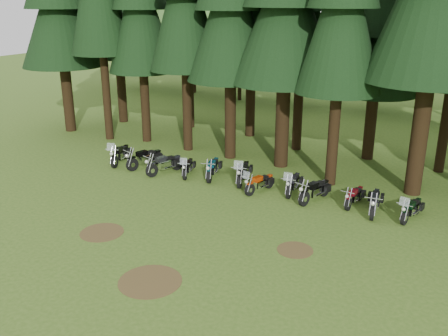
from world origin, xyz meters
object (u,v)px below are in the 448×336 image
at_px(motorcycle_4, 213,169).
at_px(motorcycle_8, 315,191).
at_px(motorcycle_0, 120,155).
at_px(motorcycle_6, 260,184).
at_px(motorcycle_5, 243,173).
at_px(motorcycle_1, 145,159).
at_px(motorcycle_10, 374,203).
at_px(motorcycle_11, 411,210).
at_px(motorcycle_7, 293,184).
at_px(motorcycle_2, 165,165).
at_px(motorcycle_3, 188,168).
at_px(motorcycle_9, 354,197).

distance_m(motorcycle_4, motorcycle_8, 5.83).
xyz_separation_m(motorcycle_0, motorcycle_6, (8.94, -0.07, -0.07)).
relative_size(motorcycle_0, motorcycle_4, 1.05).
distance_m(motorcycle_0, motorcycle_6, 8.94).
height_order(motorcycle_4, motorcycle_5, motorcycle_5).
bearing_deg(motorcycle_5, motorcycle_4, 168.08).
bearing_deg(motorcycle_1, motorcycle_10, 17.71).
relative_size(motorcycle_6, motorcycle_10, 0.89).
relative_size(motorcycle_1, motorcycle_4, 1.04).
distance_m(motorcycle_10, motorcycle_11, 1.56).
xyz_separation_m(motorcycle_4, motorcycle_7, (4.55, 0.03, -0.02)).
bearing_deg(motorcycle_5, motorcycle_6, -46.15).
distance_m(motorcycle_5, motorcycle_11, 8.44).
bearing_deg(motorcycle_7, motorcycle_11, -10.77).
xyz_separation_m(motorcycle_2, motorcycle_3, (1.27, 0.34, -0.07)).
height_order(motorcycle_1, motorcycle_6, motorcycle_6).
bearing_deg(motorcycle_4, motorcycle_11, -19.68).
bearing_deg(motorcycle_1, motorcycle_6, 15.92).
distance_m(motorcycle_6, motorcycle_10, 5.56).
height_order(motorcycle_1, motorcycle_2, motorcycle_1).
distance_m(motorcycle_6, motorcycle_11, 7.11).
bearing_deg(motorcycle_6, motorcycle_5, 165.45).
distance_m(motorcycle_4, motorcycle_7, 4.55).
xyz_separation_m(motorcycle_1, motorcycle_6, (7.22, -0.20, -0.07)).
height_order(motorcycle_0, motorcycle_7, motorcycle_0).
distance_m(motorcycle_0, motorcycle_3, 4.53).
bearing_deg(motorcycle_9, motorcycle_7, -174.70).
xyz_separation_m(motorcycle_0, motorcycle_1, (1.71, 0.13, -0.01)).
xyz_separation_m(motorcycle_3, motorcycle_9, (8.95, 0.37, -0.02)).
height_order(motorcycle_0, motorcycle_8, motorcycle_0).
bearing_deg(motorcycle_1, motorcycle_8, 17.82).
bearing_deg(motorcycle_8, motorcycle_4, -168.84).
xyz_separation_m(motorcycle_6, motorcycle_9, (4.53, 0.65, -0.03)).
bearing_deg(motorcycle_3, motorcycle_1, 160.75).
bearing_deg(motorcycle_10, motorcycle_5, 167.66).
bearing_deg(motorcycle_0, motorcycle_5, -12.37).
bearing_deg(motorcycle_4, motorcycle_7, -17.58).
bearing_deg(motorcycle_10, motorcycle_8, 171.80).
relative_size(motorcycle_2, motorcycle_9, 1.17).
xyz_separation_m(motorcycle_3, motorcycle_5, (3.10, 0.48, 0.09)).
xyz_separation_m(motorcycle_1, motorcycle_8, (9.98, 0.05, -0.02)).
distance_m(motorcycle_6, motorcycle_8, 2.77).
bearing_deg(motorcycle_5, motorcycle_9, -17.11).
height_order(motorcycle_6, motorcycle_7, motorcycle_7).
height_order(motorcycle_3, motorcycle_4, motorcycle_3).
height_order(motorcycle_4, motorcycle_6, motorcycle_6).
xyz_separation_m(motorcycle_7, motorcycle_9, (3.04, -0.03, -0.06)).
height_order(motorcycle_6, motorcycle_10, motorcycle_6).
relative_size(motorcycle_3, motorcycle_11, 0.94).
distance_m(motorcycle_4, motorcycle_10, 8.62).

